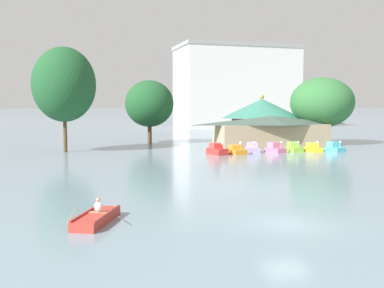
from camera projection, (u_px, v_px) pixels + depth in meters
The scene contains 15 objects.
ground_plane at pixel (286, 224), 23.52m from camera, with size 2000.00×2000.00×0.00m, color gray.
rowboat_with_rower at pixel (96, 218), 23.71m from camera, with size 3.43×4.22×1.50m.
pedal_boat_red at pixel (217, 150), 56.95m from camera, with size 2.14×3.22×1.67m.
pedal_boat_orange at pixel (236, 150), 57.35m from camera, with size 2.02×2.81×1.68m.
pedal_boat_lavender at pixel (253, 148), 59.31m from camera, with size 1.99×3.10×1.58m.
pedal_boat_pink at pixel (275, 148), 59.64m from camera, with size 2.24×2.96×1.57m.
pedal_boat_lime at pixel (294, 148), 60.12m from camera, with size 1.52×2.32×1.51m.
pedal_boat_yellow at pixel (313, 148), 60.43m from camera, with size 1.78×2.95×1.53m.
pedal_boat_cyan at pixel (334, 148), 60.67m from camera, with size 2.03×2.71×1.50m.
boathouse at pixel (272, 131), 66.82m from camera, with size 18.24×5.79×4.65m.
green_roof_pavilion at pixel (262, 118), 75.16m from camera, with size 13.34×13.34×8.00m.
shoreline_tree_tall_left at pixel (64, 85), 59.19m from camera, with size 8.29×8.29×13.85m.
shoreline_tree_mid at pixel (149, 104), 72.74m from camera, with size 7.84×7.84×10.24m.
shoreline_tree_right at pixel (322, 103), 70.34m from camera, with size 9.84×9.84×10.55m.
background_building_block at pixel (236, 87), 127.23m from camera, with size 33.24×17.27×22.85m.
Camera 1 is at (-11.34, -20.70, 6.16)m, focal length 42.16 mm.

